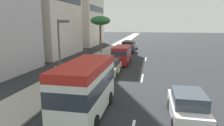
{
  "coord_description": "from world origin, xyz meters",
  "views": [
    {
      "loc": [
        -3.6,
        -0.78,
        5.38
      ],
      "look_at": [
        17.98,
        3.49,
        1.07
      ],
      "focal_mm": 31.98,
      "sensor_mm": 36.0,
      "label": 1
    }
  ],
  "objects_px": {
    "minibus_lead": "(86,86)",
    "van_second": "(128,46)",
    "car_fourth": "(111,67)",
    "street_lamp": "(61,46)",
    "palm_tree": "(100,21)",
    "pedestrian_mid_block": "(56,74)",
    "car_sixth": "(187,106)",
    "van_fifth": "(122,54)",
    "pedestrian_near_lamp": "(63,70)",
    "car_third": "(132,45)"
  },
  "relations": [
    {
      "from": "van_second",
      "to": "car_sixth",
      "type": "bearing_deg",
      "value": 13.66
    },
    {
      "from": "van_fifth",
      "to": "palm_tree",
      "type": "relative_size",
      "value": 0.8
    },
    {
      "from": "pedestrian_mid_block",
      "to": "palm_tree",
      "type": "bearing_deg",
      "value": -137.26
    },
    {
      "from": "car_third",
      "to": "palm_tree",
      "type": "distance_m",
      "value": 10.33
    },
    {
      "from": "car_sixth",
      "to": "van_fifth",
      "type": "bearing_deg",
      "value": 21.39
    },
    {
      "from": "car_fourth",
      "to": "palm_tree",
      "type": "relative_size",
      "value": 0.64
    },
    {
      "from": "palm_tree",
      "to": "pedestrian_near_lamp",
      "type": "bearing_deg",
      "value": -176.67
    },
    {
      "from": "car_third",
      "to": "pedestrian_mid_block",
      "type": "relative_size",
      "value": 2.63
    },
    {
      "from": "pedestrian_mid_block",
      "to": "van_fifth",
      "type": "bearing_deg",
      "value": -162.3
    },
    {
      "from": "van_second",
      "to": "car_fourth",
      "type": "relative_size",
      "value": 1.15
    },
    {
      "from": "van_second",
      "to": "pedestrian_near_lamp",
      "type": "xyz_separation_m",
      "value": [
        -19.94,
        4.12,
        -0.29
      ]
    },
    {
      "from": "car_third",
      "to": "car_fourth",
      "type": "relative_size",
      "value": 0.99
    },
    {
      "from": "car_third",
      "to": "pedestrian_near_lamp",
      "type": "relative_size",
      "value": 2.73
    },
    {
      "from": "minibus_lead",
      "to": "car_third",
      "type": "distance_m",
      "value": 33.14
    },
    {
      "from": "van_fifth",
      "to": "pedestrian_mid_block",
      "type": "relative_size",
      "value": 3.32
    },
    {
      "from": "minibus_lead",
      "to": "street_lamp",
      "type": "relative_size",
      "value": 1.1
    },
    {
      "from": "car_third",
      "to": "street_lamp",
      "type": "relative_size",
      "value": 0.76
    },
    {
      "from": "van_second",
      "to": "pedestrian_mid_block",
      "type": "distance_m",
      "value": 22.14
    },
    {
      "from": "car_third",
      "to": "van_fifth",
      "type": "height_order",
      "value": "van_fifth"
    },
    {
      "from": "car_sixth",
      "to": "pedestrian_mid_block",
      "type": "distance_m",
      "value": 11.28
    },
    {
      "from": "minibus_lead",
      "to": "street_lamp",
      "type": "distance_m",
      "value": 5.02
    },
    {
      "from": "van_fifth",
      "to": "pedestrian_near_lamp",
      "type": "xyz_separation_m",
      "value": [
        -9.05,
        4.47,
        -0.4
      ]
    },
    {
      "from": "car_sixth",
      "to": "street_lamp",
      "type": "distance_m",
      "value": 9.92
    },
    {
      "from": "car_fourth",
      "to": "van_fifth",
      "type": "relative_size",
      "value": 0.8
    },
    {
      "from": "minibus_lead",
      "to": "van_second",
      "type": "xyz_separation_m",
      "value": [
        26.71,
        0.53,
        -0.47
      ]
    },
    {
      "from": "street_lamp",
      "to": "van_second",
      "type": "bearing_deg",
      "value": -6.39
    },
    {
      "from": "car_sixth",
      "to": "van_second",
      "type": "bearing_deg",
      "value": 13.66
    },
    {
      "from": "street_lamp",
      "to": "car_fourth",
      "type": "bearing_deg",
      "value": -22.21
    },
    {
      "from": "minibus_lead",
      "to": "palm_tree",
      "type": "relative_size",
      "value": 0.92
    },
    {
      "from": "minibus_lead",
      "to": "pedestrian_near_lamp",
      "type": "height_order",
      "value": "minibus_lead"
    },
    {
      "from": "minibus_lead",
      "to": "van_fifth",
      "type": "distance_m",
      "value": 15.83
    },
    {
      "from": "car_sixth",
      "to": "pedestrian_mid_block",
      "type": "bearing_deg",
      "value": 66.35
    },
    {
      "from": "car_fourth",
      "to": "van_second",
      "type": "bearing_deg",
      "value": -179.83
    },
    {
      "from": "van_second",
      "to": "pedestrian_near_lamp",
      "type": "height_order",
      "value": "van_second"
    },
    {
      "from": "car_fourth",
      "to": "pedestrian_mid_block",
      "type": "xyz_separation_m",
      "value": [
        -4.99,
        3.99,
        0.23
      ]
    },
    {
      "from": "car_fourth",
      "to": "pedestrian_near_lamp",
      "type": "distance_m",
      "value": 5.23
    },
    {
      "from": "palm_tree",
      "to": "street_lamp",
      "type": "relative_size",
      "value": 1.2
    },
    {
      "from": "van_second",
      "to": "pedestrian_mid_block",
      "type": "height_order",
      "value": "van_second"
    },
    {
      "from": "minibus_lead",
      "to": "pedestrian_mid_block",
      "type": "bearing_deg",
      "value": -137.84
    },
    {
      "from": "van_fifth",
      "to": "car_sixth",
      "type": "xyz_separation_m",
      "value": [
        -15.41,
        -6.04,
        -0.59
      ]
    },
    {
      "from": "palm_tree",
      "to": "minibus_lead",
      "type": "bearing_deg",
      "value": -167.46
    },
    {
      "from": "palm_tree",
      "to": "pedestrian_mid_block",
      "type": "bearing_deg",
      "value": -176.47
    },
    {
      "from": "car_fourth",
      "to": "pedestrian_near_lamp",
      "type": "bearing_deg",
      "value": -52.88
    },
    {
      "from": "minibus_lead",
      "to": "van_fifth",
      "type": "bearing_deg",
      "value": -179.37
    },
    {
      "from": "car_fourth",
      "to": "car_sixth",
      "type": "distance_m",
      "value": 11.43
    },
    {
      "from": "van_fifth",
      "to": "pedestrian_mid_block",
      "type": "height_order",
      "value": "van_fifth"
    },
    {
      "from": "minibus_lead",
      "to": "van_fifth",
      "type": "height_order",
      "value": "minibus_lead"
    },
    {
      "from": "street_lamp",
      "to": "van_fifth",
      "type": "bearing_deg",
      "value": -13.43
    },
    {
      "from": "palm_tree",
      "to": "street_lamp",
      "type": "height_order",
      "value": "palm_tree"
    },
    {
      "from": "pedestrian_near_lamp",
      "to": "street_lamp",
      "type": "xyz_separation_m",
      "value": [
        -3.36,
        -1.51,
        2.69
      ]
    }
  ]
}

